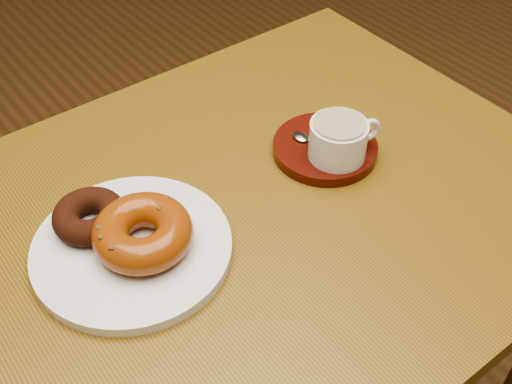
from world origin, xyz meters
TOP-DOWN VIEW (x-y plane):
  - cafe_table at (0.15, 0.00)m, footprint 0.90×0.68m
  - donut_plate at (-0.00, 0.03)m, footprint 0.32×0.32m
  - donut_cinnamon at (-0.03, 0.08)m, footprint 0.11×0.11m
  - donut_caramel at (0.01, 0.02)m, footprint 0.15×0.15m
  - saucer at (0.31, 0.02)m, footprint 0.17×0.17m
  - coffee_cup at (0.30, -0.01)m, footprint 0.10×0.08m
  - teaspoon at (0.29, 0.04)m, footprint 0.03×0.09m

SIDE VIEW (x-z plane):
  - cafe_table at x=0.15m, z-range 0.29..1.12m
  - donut_plate at x=0.00m, z-range 0.84..0.85m
  - saucer at x=0.31m, z-range 0.84..0.85m
  - teaspoon at x=0.29m, z-range 0.85..0.86m
  - donut_cinnamon at x=-0.03m, z-range 0.85..0.89m
  - donut_caramel at x=0.01m, z-range 0.85..0.90m
  - coffee_cup at x=0.30m, z-range 0.85..0.91m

